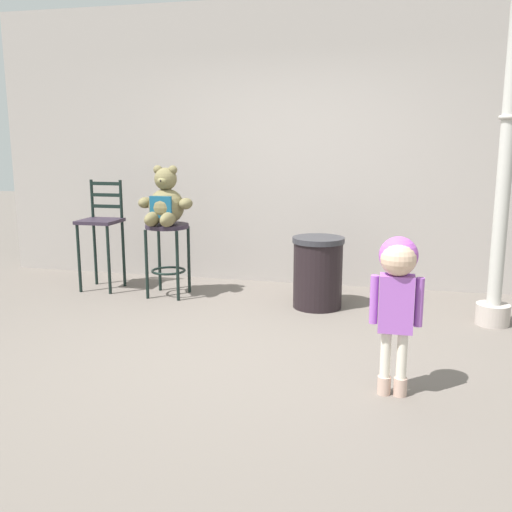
{
  "coord_description": "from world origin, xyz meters",
  "views": [
    {
      "loc": [
        1.06,
        -3.94,
        1.54
      ],
      "look_at": [
        0.01,
        0.53,
        0.63
      ],
      "focal_mm": 40.15,
      "sensor_mm": 36.0,
      "label": 1
    }
  ],
  "objects_px": {
    "teddy_bear": "(165,203)",
    "bar_chair_empty": "(101,227)",
    "bar_stool_with_teddy": "(168,244)",
    "trash_bin": "(318,272)",
    "child_walking": "(397,282)",
    "lamppost": "(504,184)"
  },
  "relations": [
    {
      "from": "teddy_bear",
      "to": "bar_chair_empty",
      "type": "height_order",
      "value": "teddy_bear"
    },
    {
      "from": "bar_chair_empty",
      "to": "teddy_bear",
      "type": "bearing_deg",
      "value": -10.16
    },
    {
      "from": "teddy_bear",
      "to": "child_walking",
      "type": "relative_size",
      "value": 0.59
    },
    {
      "from": "teddy_bear",
      "to": "bar_chair_empty",
      "type": "relative_size",
      "value": 0.51
    },
    {
      "from": "child_walking",
      "to": "lamppost",
      "type": "height_order",
      "value": "lamppost"
    },
    {
      "from": "child_walking",
      "to": "lamppost",
      "type": "bearing_deg",
      "value": 162.82
    },
    {
      "from": "trash_bin",
      "to": "lamppost",
      "type": "bearing_deg",
      "value": -6.86
    },
    {
      "from": "teddy_bear",
      "to": "trash_bin",
      "type": "relative_size",
      "value": 0.87
    },
    {
      "from": "teddy_bear",
      "to": "lamppost",
      "type": "bearing_deg",
      "value": -4.32
    },
    {
      "from": "bar_stool_with_teddy",
      "to": "lamppost",
      "type": "distance_m",
      "value": 3.15
    },
    {
      "from": "teddy_bear",
      "to": "lamppost",
      "type": "height_order",
      "value": "lamppost"
    },
    {
      "from": "teddy_bear",
      "to": "bar_chair_empty",
      "type": "xyz_separation_m",
      "value": [
        -0.78,
        0.14,
        -0.29
      ]
    },
    {
      "from": "teddy_bear",
      "to": "lamppost",
      "type": "xyz_separation_m",
      "value": [
        3.06,
        -0.23,
        0.26
      ]
    },
    {
      "from": "trash_bin",
      "to": "lamppost",
      "type": "xyz_separation_m",
      "value": [
        1.53,
        -0.18,
        0.87
      ]
    },
    {
      "from": "bar_chair_empty",
      "to": "lamppost",
      "type": "bearing_deg",
      "value": -5.52
    },
    {
      "from": "bar_chair_empty",
      "to": "bar_stool_with_teddy",
      "type": "bearing_deg",
      "value": -8.14
    },
    {
      "from": "bar_stool_with_teddy",
      "to": "trash_bin",
      "type": "xyz_separation_m",
      "value": [
        1.53,
        -0.08,
        -0.2
      ]
    },
    {
      "from": "child_walking",
      "to": "trash_bin",
      "type": "distance_m",
      "value": 1.97
    },
    {
      "from": "teddy_bear",
      "to": "lamppost",
      "type": "distance_m",
      "value": 3.08
    },
    {
      "from": "teddy_bear",
      "to": "trash_bin",
      "type": "bearing_deg",
      "value": -1.76
    },
    {
      "from": "lamppost",
      "to": "bar_chair_empty",
      "type": "relative_size",
      "value": 2.62
    },
    {
      "from": "lamppost",
      "to": "bar_chair_empty",
      "type": "distance_m",
      "value": 3.9
    }
  ]
}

